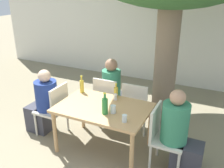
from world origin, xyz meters
TOP-DOWN VIEW (x-y plane):
  - ground_plane at (0.00, 0.00)m, footprint 30.00×30.00m
  - cafe_building_wall at (0.00, 3.21)m, footprint 10.00×0.08m
  - dining_table_front at (0.00, 0.00)m, footprint 1.35×0.91m
  - patio_chair_0 at (-0.91, 0.00)m, footprint 0.44×0.44m
  - patio_chair_1 at (0.91, 0.00)m, footprint 0.44×0.44m
  - patio_chair_2 at (-0.27, 0.69)m, footprint 0.44×0.44m
  - patio_chair_3 at (0.27, 0.69)m, footprint 0.44×0.44m
  - person_seated_0 at (-1.15, -0.00)m, footprint 0.58×0.36m
  - person_seated_1 at (1.14, -0.00)m, footprint 0.58×0.36m
  - person_seated_2 at (-0.27, 0.92)m, footprint 0.34×0.57m
  - green_bottle_0 at (0.12, -0.18)m, footprint 0.08×0.08m
  - oil_cruet_1 at (0.03, 0.38)m, footprint 0.06×0.06m
  - oil_cruet_2 at (-0.56, 0.31)m, footprint 0.07×0.07m
  - drinking_glass_0 at (0.06, 0.29)m, footprint 0.06×0.06m
  - drinking_glass_1 at (0.21, -0.11)m, footprint 0.08×0.08m
  - drinking_glass_2 at (0.45, -0.26)m, footprint 0.07×0.07m

SIDE VIEW (x-z plane):
  - ground_plane at x=0.00m, z-range 0.00..0.00m
  - person_seated_0 at x=-1.15m, z-range -0.06..1.09m
  - patio_chair_0 at x=-0.91m, z-range 0.06..0.97m
  - patio_chair_1 at x=0.91m, z-range 0.06..0.97m
  - patio_chair_2 at x=-0.27m, z-range 0.06..0.97m
  - patio_chair_3 at x=0.27m, z-range 0.06..0.97m
  - person_seated_1 at x=1.14m, z-range -0.06..1.14m
  - person_seated_2 at x=-0.27m, z-range -0.06..1.15m
  - dining_table_front at x=0.00m, z-range 0.28..1.02m
  - drinking_glass_0 at x=0.06m, z-range 0.73..0.82m
  - drinking_glass_2 at x=0.45m, z-range 0.73..0.83m
  - drinking_glass_1 at x=0.21m, z-range 0.73..0.85m
  - oil_cruet_1 at x=0.03m, z-range 0.71..0.94m
  - oil_cruet_2 at x=-0.56m, z-range 0.70..0.99m
  - green_bottle_0 at x=0.12m, z-range 0.70..1.02m
  - cafe_building_wall at x=0.00m, z-range 0.00..2.80m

